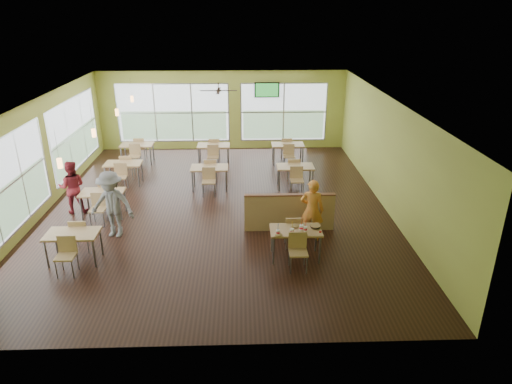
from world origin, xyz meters
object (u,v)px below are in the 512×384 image
at_px(half_wall_divider, 289,212).
at_px(food_basket, 315,226).
at_px(main_table, 296,234).
at_px(man_plaid, 312,210).

height_order(half_wall_divider, food_basket, half_wall_divider).
relative_size(main_table, man_plaid, 0.93).
height_order(main_table, half_wall_divider, half_wall_divider).
distance_m(main_table, food_basket, 0.50).
distance_m(half_wall_divider, man_plaid, 0.80).
xyz_separation_m(main_table, man_plaid, (0.51, 0.92, 0.19)).
xyz_separation_m(main_table, food_basket, (0.47, 0.08, 0.15)).
relative_size(main_table, half_wall_divider, 0.63).
bearing_deg(food_basket, main_table, -169.74).
bearing_deg(half_wall_divider, main_table, -90.00).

